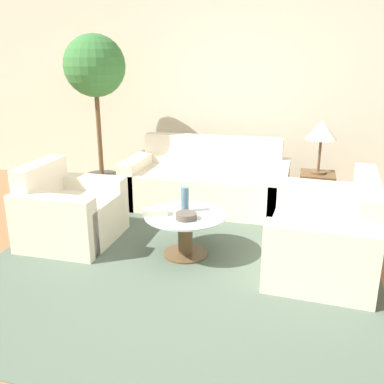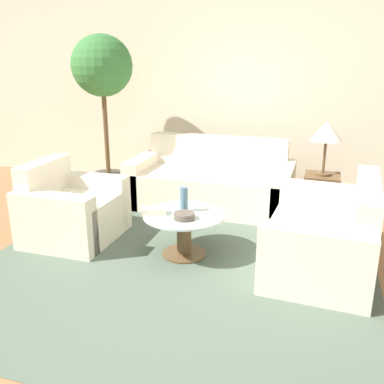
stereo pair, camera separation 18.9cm
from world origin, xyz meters
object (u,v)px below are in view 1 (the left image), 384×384
at_px(loveseat, 330,235).
at_px(armchair, 67,214).
at_px(bowl, 186,216).
at_px(book_stack, 155,212).
at_px(table_lamp, 322,131).
at_px(potted_plant, 96,79).
at_px(sofa_main, 207,183).
at_px(vase, 185,200).
at_px(coffee_table, 185,229).

bearing_deg(loveseat, armchair, -83.85).
height_order(bowl, book_stack, book_stack).
bearing_deg(loveseat, table_lamp, -171.38).
xyz_separation_m(loveseat, bowl, (-1.26, -0.28, 0.16)).
bearing_deg(bowl, armchair, 172.88).
distance_m(armchair, potted_plant, 1.96).
height_order(potted_plant, book_stack, potted_plant).
height_order(sofa_main, table_lamp, table_lamp).
distance_m(sofa_main, vase, 1.42).
bearing_deg(coffee_table, vase, 107.67).
relative_size(sofa_main, bowl, 10.32).
xyz_separation_m(sofa_main, loveseat, (1.42, -1.29, 0.00)).
height_order(loveseat, table_lamp, table_lamp).
distance_m(sofa_main, armchair, 1.81).
relative_size(loveseat, potted_plant, 0.72).
height_order(coffee_table, book_stack, book_stack).
bearing_deg(coffee_table, table_lamp, 48.16).
relative_size(coffee_table, book_stack, 2.97).
bearing_deg(potted_plant, table_lamp, -3.85).
distance_m(sofa_main, potted_plant, 1.93).
bearing_deg(armchair, potted_plant, 12.93).
relative_size(table_lamp, bowl, 3.13).
height_order(armchair, vase, armchair).
bearing_deg(sofa_main, loveseat, -42.44).
bearing_deg(potted_plant, sofa_main, -2.68).
distance_m(loveseat, vase, 1.35).
height_order(loveseat, vase, loveseat).
xyz_separation_m(armchair, potted_plant, (-0.34, 1.48, 1.24)).
distance_m(sofa_main, table_lamp, 1.51).
distance_m(sofa_main, loveseat, 1.92).
bearing_deg(coffee_table, armchair, 178.10).
height_order(potted_plant, vase, potted_plant).
distance_m(potted_plant, book_stack, 2.35).
bearing_deg(loveseat, coffee_table, -79.51).
distance_m(table_lamp, bowl, 1.94).
bearing_deg(armchair, coffee_table, -91.91).
relative_size(table_lamp, vase, 2.52).
bearing_deg(potted_plant, armchair, -77.06).
bearing_deg(sofa_main, vase, -86.06).
distance_m(table_lamp, potted_plant, 2.84).
distance_m(sofa_main, coffee_table, 1.46).
height_order(armchair, book_stack, armchair).
bearing_deg(bowl, vase, 108.69).
xyz_separation_m(armchair, bowl, (1.29, -0.16, 0.16)).
distance_m(armchair, table_lamp, 2.86).
relative_size(table_lamp, book_stack, 2.33).
xyz_separation_m(sofa_main, table_lamp, (1.31, -0.12, 0.73)).
bearing_deg(bowl, potted_plant, 134.84).
bearing_deg(book_stack, sofa_main, 64.01).
relative_size(potted_plant, bowl, 10.82).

